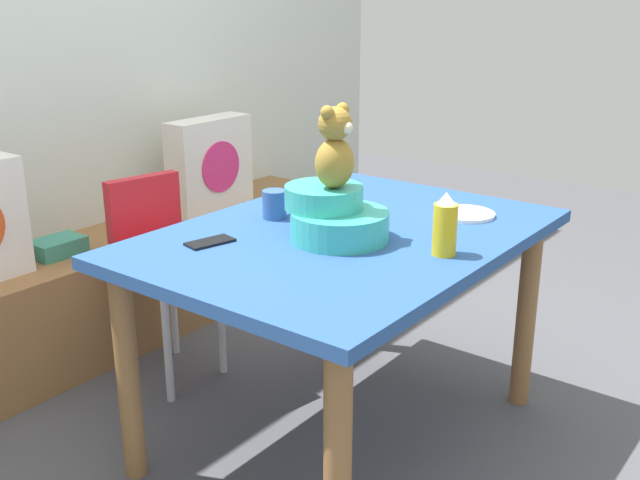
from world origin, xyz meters
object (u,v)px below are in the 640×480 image
object	(u,v)px
teddy_bear	(335,149)
pillow_floral_right	(210,165)
book_stack	(57,247)
cell_phone	(210,242)
ketchup_bottle	(445,226)
infant_seat_teal	(334,216)
dinner_plate_near	(465,214)
highchair	(164,251)
coffee_mug	(275,204)
dining_table	(345,260)

from	to	relation	value
teddy_bear	pillow_floral_right	bearing A→B (deg)	61.00
book_stack	cell_phone	bearing A→B (deg)	-96.31
pillow_floral_right	ketchup_bottle	xyz separation A→B (m)	(-0.61, -1.57, 0.15)
pillow_floral_right	teddy_bear	bearing A→B (deg)	-119.00
infant_seat_teal	teddy_bear	size ratio (longest dim) A/B	1.32
book_stack	dinner_plate_near	distance (m)	1.60
pillow_floral_right	dinner_plate_near	distance (m)	1.45
ketchup_bottle	cell_phone	distance (m)	0.70
infant_seat_teal	cell_phone	distance (m)	0.38
pillow_floral_right	teddy_bear	xyz separation A→B (m)	(-0.68, -1.23, 0.34)
teddy_bear	dinner_plate_near	distance (m)	0.58
teddy_bear	ketchup_bottle	size ratio (longest dim) A/B	1.35
highchair	cell_phone	size ratio (longest dim) A/B	5.49
teddy_bear	highchair	bearing A→B (deg)	89.01
infant_seat_teal	ketchup_bottle	size ratio (longest dim) A/B	1.78
coffee_mug	cell_phone	bearing A→B (deg)	-176.95
teddy_bear	coffee_mug	bearing A→B (deg)	78.77
pillow_floral_right	dinner_plate_near	xyz separation A→B (m)	(-0.22, -1.44, 0.07)
book_stack	dining_table	size ratio (longest dim) A/B	0.15
ketchup_bottle	coffee_mug	bearing A→B (deg)	91.40
book_stack	pillow_floral_right	bearing A→B (deg)	-1.43
dining_table	highchair	bearing A→B (deg)	94.75
dining_table	ketchup_bottle	bearing A→B (deg)	-91.34
pillow_floral_right	infant_seat_teal	size ratio (longest dim) A/B	1.33
pillow_floral_right	ketchup_bottle	distance (m)	1.69
infant_seat_teal	ketchup_bottle	bearing A→B (deg)	-77.94
dinner_plate_near	dining_table	bearing A→B (deg)	149.94
pillow_floral_right	infant_seat_teal	world-z (taller)	same
teddy_bear	coffee_mug	xyz separation A→B (m)	(0.06, 0.29, -0.23)
teddy_bear	infant_seat_teal	bearing A→B (deg)	90.00
highchair	cell_phone	xyz separation A→B (m)	(-0.28, -0.54, 0.22)
pillow_floral_right	book_stack	distance (m)	0.86
dining_table	highchair	xyz separation A→B (m)	(-0.07, 0.80, -0.12)
highchair	ketchup_bottle	xyz separation A→B (m)	(0.06, -1.15, 0.31)
ketchup_bottle	cell_phone	world-z (taller)	ketchup_bottle
book_stack	dinner_plate_near	size ratio (longest dim) A/B	1.00
pillow_floral_right	coffee_mug	bearing A→B (deg)	-123.52
pillow_floral_right	coffee_mug	distance (m)	1.14
teddy_bear	ketchup_bottle	bearing A→B (deg)	-77.92
dining_table	ketchup_bottle	world-z (taller)	ketchup_bottle
dining_table	dinner_plate_near	bearing A→B (deg)	-30.06
book_stack	infant_seat_teal	bearing A→B (deg)	-82.91
highchair	ketchup_bottle	world-z (taller)	ketchup_bottle
pillow_floral_right	dining_table	world-z (taller)	pillow_floral_right
teddy_bear	coffee_mug	size ratio (longest dim) A/B	2.08
highchair	teddy_bear	world-z (taller)	teddy_bear
ketchup_bottle	cell_phone	size ratio (longest dim) A/B	1.28
pillow_floral_right	book_stack	size ratio (longest dim) A/B	2.20
ketchup_bottle	coffee_mug	distance (m)	0.62
cell_phone	infant_seat_teal	bearing A→B (deg)	-122.51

